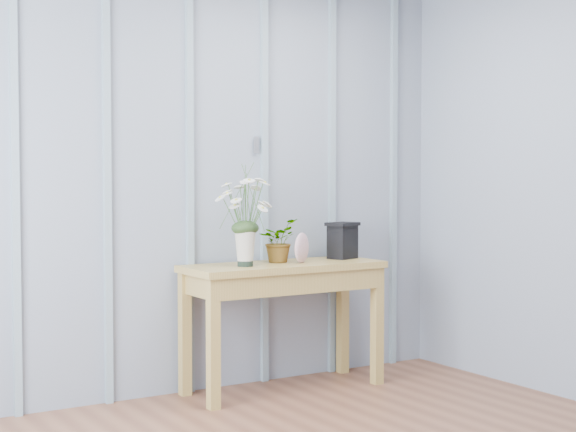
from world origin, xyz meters
TOP-DOWN VIEW (x-y plane):
  - room_shell at (0.00, 0.92)m, footprint 4.00×4.50m
  - sideboard at (0.74, 1.99)m, footprint 1.20×0.45m
  - daisy_vase at (0.46, 1.96)m, footprint 0.40×0.30m
  - spider_plant at (0.74, 2.06)m, footprint 0.31×0.30m
  - felt_disc_vessel at (0.84, 1.95)m, footprint 0.18×0.14m
  - carved_box at (1.20, 2.04)m, footprint 0.22×0.19m

SIDE VIEW (x-z plane):
  - sideboard at x=0.74m, z-range 0.26..1.01m
  - felt_disc_vessel at x=0.84m, z-range 0.75..0.93m
  - carved_box at x=1.20m, z-range 0.75..0.98m
  - spider_plant at x=0.74m, z-range 0.75..1.01m
  - daisy_vase at x=0.46m, z-range 0.82..1.39m
  - room_shell at x=0.00m, z-range 0.74..3.24m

